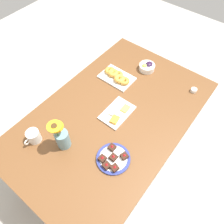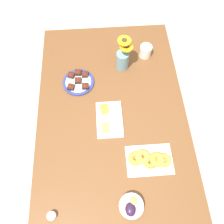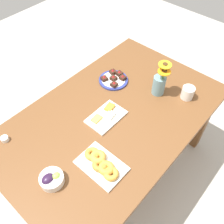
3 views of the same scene
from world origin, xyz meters
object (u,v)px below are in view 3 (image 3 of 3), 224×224
(grape_bowl, at_px, (51,179))
(jam_cup_honey, at_px, (5,139))
(flower_vase, at_px, (159,83))
(dining_table, at_px, (112,124))
(dessert_plate, at_px, (114,80))
(cheese_platter, at_px, (106,116))
(coffee_mug, at_px, (188,92))
(croissant_platter, at_px, (101,164))

(grape_bowl, distance_m, jam_cup_honey, 0.44)
(jam_cup_honey, xyz_separation_m, flower_vase, (0.98, -0.47, 0.08))
(dining_table, bearing_deg, jam_cup_honey, 147.90)
(jam_cup_honey, relative_size, dessert_plate, 0.22)
(dining_table, xyz_separation_m, cheese_platter, (-0.03, 0.02, 0.10))
(coffee_mug, height_order, cheese_platter, coffee_mug)
(jam_cup_honey, relative_size, flower_vase, 0.19)
(cheese_platter, xyz_separation_m, flower_vase, (0.42, -0.13, 0.08))
(coffee_mug, bearing_deg, cheese_platter, 149.39)
(grape_bowl, bearing_deg, croissant_platter, -28.93)
(grape_bowl, bearing_deg, flower_vase, -2.30)
(grape_bowl, distance_m, flower_vase, 0.97)
(grape_bowl, bearing_deg, dessert_plate, 18.84)
(croissant_platter, height_order, dessert_plate, same)
(coffee_mug, relative_size, grape_bowl, 0.92)
(dining_table, height_order, coffee_mug, coffee_mug)
(coffee_mug, xyz_separation_m, dessert_plate, (-0.22, 0.51, -0.04))
(flower_vase, bearing_deg, jam_cup_honey, 154.19)
(dessert_plate, xyz_separation_m, flower_vase, (0.12, -0.33, 0.08))
(cheese_platter, height_order, croissant_platter, croissant_platter)
(croissant_platter, height_order, jam_cup_honey, croissant_platter)
(grape_bowl, relative_size, jam_cup_honey, 2.81)
(cheese_platter, relative_size, jam_cup_honey, 5.42)
(grape_bowl, height_order, jam_cup_honey, grape_bowl)
(coffee_mug, bearing_deg, croissant_platter, 174.12)
(dessert_plate, bearing_deg, croissant_platter, -144.34)
(grape_bowl, xyz_separation_m, dessert_plate, (0.84, 0.29, -0.02))
(coffee_mug, xyz_separation_m, cheese_platter, (-0.52, 0.31, -0.04))
(dessert_plate, relative_size, flower_vase, 0.86)
(cheese_platter, height_order, flower_vase, flower_vase)
(jam_cup_honey, bearing_deg, croissant_platter, -65.01)
(coffee_mug, relative_size, flower_vase, 0.48)
(dining_table, height_order, flower_vase, flower_vase)
(croissant_platter, xyz_separation_m, dessert_plate, (0.59, 0.43, -0.01))
(dining_table, relative_size, dessert_plate, 7.18)
(coffee_mug, height_order, croissant_platter, coffee_mug)
(dining_table, bearing_deg, dessert_plate, 39.42)
(dining_table, distance_m, flower_vase, 0.44)
(dining_table, distance_m, jam_cup_honey, 0.70)
(dining_table, height_order, jam_cup_honey, jam_cup_honey)
(croissant_platter, distance_m, dessert_plate, 0.73)
(croissant_platter, bearing_deg, grape_bowl, 151.07)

